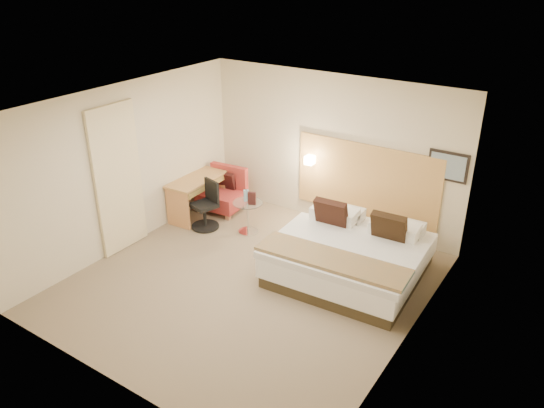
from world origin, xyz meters
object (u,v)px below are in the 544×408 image
Objects in this scene: lounge_chair at (223,193)px; desk_chair at (207,209)px; bed at (350,255)px; desk at (198,187)px; side_table at (248,216)px.

desk_chair is (0.21, -0.75, 0.03)m from lounge_chair.
bed is 2.57× the size of desk_chair.
desk is (-3.25, 0.28, 0.25)m from bed.
bed is at bearing -4.95° from desk.
desk_chair reaches higher than side_table.
bed is at bearing -6.80° from side_table.
lounge_chair is at bearing 64.66° from desk.
side_table is 0.77m from desk_chair.
bed reaches higher than side_table.
desk is at bearing -115.34° from lounge_chair.
desk_chair is at bearing -74.36° from lounge_chair.
desk_chair is (-0.73, -0.25, 0.04)m from side_table.
bed is 3.35× the size of side_table.
lounge_chair is (-3.02, 0.75, -0.01)m from bed.
desk_chair reaches higher than desk.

